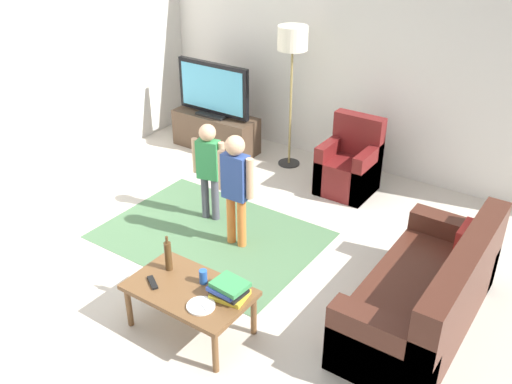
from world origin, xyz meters
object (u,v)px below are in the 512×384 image
object	(u,v)px
child_center	(236,181)
tv_remote	(153,282)
book_stack	(229,289)
tv	(213,90)
soda_can	(203,277)
coffee_table	(189,293)
plate	(201,306)
child_near_tv	(209,164)
floor_lamp	(293,46)
couch	(430,298)
armchair	(350,167)
bottle	(168,256)
tv_stand	(216,132)

from	to	relation	value
child_center	tv_remote	xyz separation A→B (m)	(0.16, -1.35, -0.29)
child_center	book_stack	world-z (taller)	child_center
tv	soda_can	xyz separation A→B (m)	(2.11, -2.82, -0.37)
coffee_table	plate	world-z (taller)	plate
child_near_tv	book_stack	distance (m)	1.89
plate	coffee_table	bearing A→B (deg)	151.42
floor_lamp	tv_remote	world-z (taller)	floor_lamp
couch	book_stack	world-z (taller)	couch
child_center	plate	bearing A→B (deg)	-63.93
armchair	book_stack	bearing A→B (deg)	-83.07
floor_lamp	child_near_tv	world-z (taller)	floor_lamp
plate	floor_lamp	bearing A→B (deg)	110.29
armchair	soda_can	bearing A→B (deg)	-88.57
child_center	coffee_table	xyz separation A→B (m)	(0.44, -1.23, -0.35)
child_near_tv	armchair	bearing A→B (deg)	56.76
coffee_table	plate	bearing A→B (deg)	-28.58
tv	plate	xyz separation A→B (m)	(2.28, -3.06, -0.42)
child_center	bottle	xyz separation A→B (m)	(0.14, -1.13, -0.16)
armchair	tv	bearing A→B (deg)	179.48
plate	couch	bearing A→B (deg)	42.59
couch	child_center	world-z (taller)	child_center
child_near_tv	child_center	distance (m)	0.59
book_stack	soda_can	bearing A→B (deg)	175.55
couch	armchair	world-z (taller)	armchair
book_stack	bottle	world-z (taller)	bottle
tv_stand	child_near_tv	distance (m)	1.89
armchair	soda_can	xyz separation A→B (m)	(0.07, -2.80, 0.18)
book_stack	bottle	size ratio (longest dim) A/B	0.91
floor_lamp	soda_can	xyz separation A→B (m)	(1.02, -2.99, -1.06)
tv_remote	soda_can	size ratio (longest dim) A/B	1.42
bottle	plate	size ratio (longest dim) A/B	1.46
child_center	child_near_tv	bearing A→B (deg)	155.22
armchair	bottle	distance (m)	2.85
child_near_tv	bottle	size ratio (longest dim) A/B	3.42
couch	bottle	size ratio (longest dim) A/B	5.59
armchair	floor_lamp	bearing A→B (deg)	168.67
tv_remote	plate	distance (m)	0.50
child_near_tv	tv	bearing A→B (deg)	126.66
tv_stand	coffee_table	distance (m)	3.61
tv	child_center	size ratio (longest dim) A/B	0.92
tv_stand	floor_lamp	xyz separation A→B (m)	(1.09, 0.15, 1.30)
floor_lamp	book_stack	distance (m)	3.45
tv_remote	soda_can	distance (m)	0.41
book_stack	soda_can	xyz separation A→B (m)	(-0.27, 0.02, -0.01)
soda_can	plate	xyz separation A→B (m)	(0.17, -0.24, -0.05)
tv	book_stack	xyz separation A→B (m)	(2.39, -2.84, -0.36)
tv_stand	plate	bearing A→B (deg)	-53.46
bottle	child_center	bearing A→B (deg)	96.99
tv_remote	tv_stand	bearing A→B (deg)	151.48
tv_remote	soda_can	xyz separation A→B (m)	(0.33, 0.24, 0.05)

